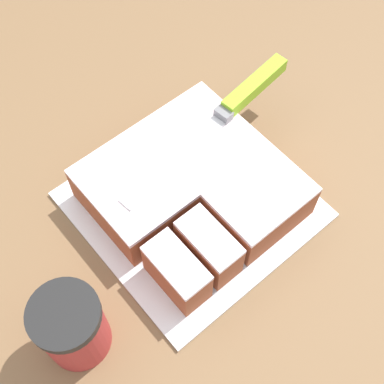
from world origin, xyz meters
The scene contains 6 objects.
ground_plane centered at (0.00, 0.00, 0.00)m, with size 8.00×8.00×0.00m, color #4C4742.
countertop centered at (0.00, 0.00, 0.47)m, with size 1.40×1.10×0.94m.
cake_board centered at (0.04, -0.08, 0.94)m, with size 0.30×0.30×0.01m.
cake centered at (0.05, -0.08, 0.98)m, with size 0.25×0.25×0.07m.
knife centered at (0.18, -0.02, 1.02)m, with size 0.33×0.06×0.02m.
coffee_cup centered at (-0.19, -0.14, 1.00)m, with size 0.08×0.08×0.11m.
Camera 1 is at (-0.20, -0.37, 1.63)m, focal length 50.00 mm.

